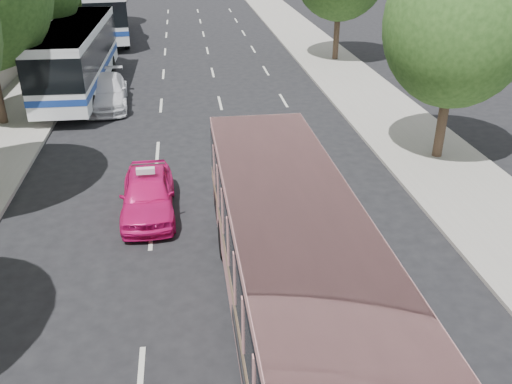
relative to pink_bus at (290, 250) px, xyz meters
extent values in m
plane|color=black|center=(-1.30, 0.65, -2.03)|extent=(120.00, 120.00, 0.00)
cube|color=#9E998E|center=(-9.80, 20.65, -1.95)|extent=(4.00, 90.00, 0.15)
cube|color=#9E998E|center=(7.20, 20.65, -1.97)|extent=(4.00, 90.00, 0.12)
cube|color=#9E998E|center=(-11.60, 20.65, -1.13)|extent=(0.30, 90.00, 1.50)
cylinder|color=#38281E|center=(-9.90, 22.65, -0.28)|extent=(0.36, 0.36, 3.50)
cylinder|color=#38281E|center=(-9.80, 30.65, -0.03)|extent=(0.36, 0.36, 3.99)
cylinder|color=#38281E|center=(-10.00, 38.65, -0.17)|extent=(0.36, 0.36, 3.72)
cylinder|color=#38281E|center=(7.40, 8.65, -0.41)|extent=(0.36, 0.36, 3.23)
ellipsoid|color=#234518|center=(7.40, 8.65, 2.99)|extent=(5.10, 5.10, 5.87)
cylinder|color=#38281E|center=(7.70, 24.65, -0.13)|extent=(0.36, 0.36, 3.80)
cube|color=tan|center=(0.00, 0.00, -0.13)|extent=(2.64, 10.21, 2.73)
cube|color=#9E7A59|center=(0.00, 0.00, -0.45)|extent=(2.68, 10.23, 0.36)
cube|color=black|center=(0.00, 0.00, 0.37)|extent=(2.69, 10.24, 1.12)
cube|color=tan|center=(0.00, 0.00, 1.15)|extent=(2.66, 10.23, 0.16)
cylinder|color=black|center=(-1.15, 3.05, -1.50)|extent=(0.32, 1.06, 1.06)
cylinder|color=black|center=(1.10, 3.07, -1.50)|extent=(0.32, 1.06, 1.06)
imported|color=#DB136B|center=(-3.30, 5.74, -1.35)|extent=(1.69, 4.01, 1.35)
imported|color=white|center=(-5.80, 16.91, -1.31)|extent=(2.37, 5.06, 1.43)
cube|color=white|center=(-7.31, 19.31, 0.00)|extent=(2.63, 11.78, 2.99)
cube|color=black|center=(-7.31, 19.31, 0.37)|extent=(2.68, 11.81, 1.47)
cube|color=navy|center=(-7.31, 19.31, -0.76)|extent=(2.67, 11.80, 0.29)
cube|color=white|center=(-7.31, 19.31, 1.43)|extent=(2.65, 11.80, 0.14)
cylinder|color=black|center=(-8.36, 23.04, -1.49)|extent=(0.33, 1.08, 1.08)
cylinder|color=black|center=(-6.17, 23.01, -1.49)|extent=(0.33, 1.08, 1.08)
cylinder|color=black|center=(-8.46, 15.21, -1.49)|extent=(0.33, 1.08, 1.08)
cylinder|color=black|center=(-6.26, 15.18, -1.49)|extent=(0.33, 1.08, 1.08)
cube|color=silver|center=(-7.60, 34.20, 0.17)|extent=(4.28, 12.95, 3.23)
cube|color=black|center=(-7.60, 34.20, 0.57)|extent=(4.34, 12.99, 1.59)
cube|color=navy|center=(-7.60, 34.20, -0.65)|extent=(4.33, 12.98, 0.32)
cylinder|color=black|center=(-9.30, 38.04, -1.45)|extent=(0.48, 1.20, 1.17)
cylinder|color=black|center=(-6.92, 38.35, -1.45)|extent=(0.48, 1.20, 1.17)
cylinder|color=black|center=(-8.23, 29.63, -1.45)|extent=(0.48, 1.20, 1.17)
cylinder|color=black|center=(-5.85, 29.94, -1.45)|extent=(0.48, 1.20, 1.17)
cube|color=silver|center=(-3.30, 5.74, -0.58)|extent=(0.55, 0.19, 0.18)
camera|label=1|loc=(-1.96, -9.33, 6.19)|focal=38.00mm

